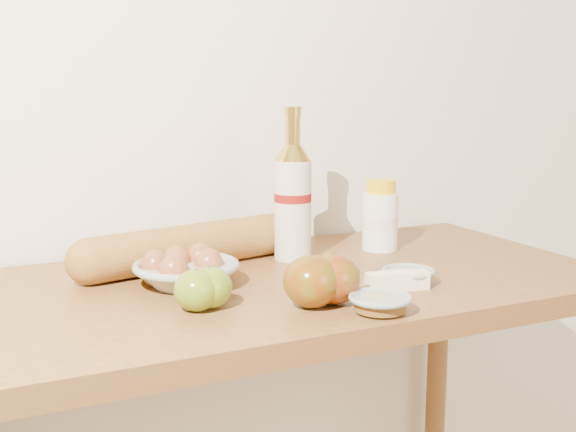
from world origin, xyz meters
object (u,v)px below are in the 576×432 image
at_px(table, 281,343).
at_px(egg_bowl, 185,270).
at_px(baguette, 193,245).
at_px(cream_bottle, 380,217).
at_px(bourbon_bottle, 293,198).

xyz_separation_m(table, egg_bowl, (-0.17, 0.03, 0.15)).
bearing_deg(egg_bowl, baguette, 65.83).
xyz_separation_m(cream_bottle, egg_bowl, (-0.46, -0.09, -0.04)).
xyz_separation_m(table, bourbon_bottle, (0.08, 0.12, 0.25)).
height_order(cream_bottle, baguette, cream_bottle).
relative_size(table, cream_bottle, 8.05).
relative_size(bourbon_bottle, baguette, 0.60).
bearing_deg(baguette, cream_bottle, -15.88).
height_order(bourbon_bottle, cream_bottle, bourbon_bottle).
relative_size(bourbon_bottle, egg_bowl, 1.36).
bearing_deg(egg_bowl, cream_bottle, 11.25).
relative_size(table, bourbon_bottle, 3.95).
relative_size(bourbon_bottle, cream_bottle, 2.04).
distance_m(table, bourbon_bottle, 0.29).
bearing_deg(egg_bowl, table, -9.79).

